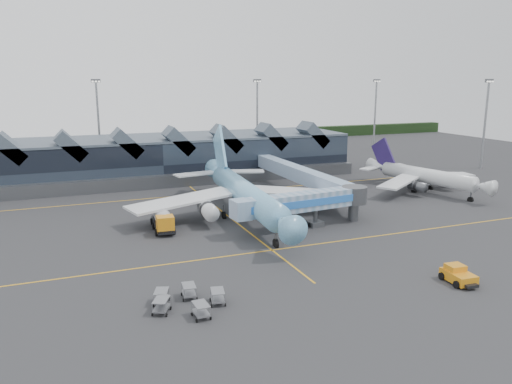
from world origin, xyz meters
name	(u,v)px	position (x,y,z in m)	size (l,w,h in m)	color
ground	(250,233)	(0.00, 0.00, 0.00)	(260.00, 260.00, 0.00)	#252528
taxi_stripes	(229,217)	(0.00, 10.00, 0.01)	(120.00, 60.00, 0.01)	gold
tree_line_far	(136,140)	(0.00, 110.00, 2.00)	(260.00, 4.00, 4.00)	black
terminal	(155,158)	(-5.07, 47.35, 4.88)	(90.00, 22.25, 12.52)	black
light_masts	(239,117)	(21.00, 62.80, 12.49)	(132.40, 42.56, 22.45)	gray
main_airliner	(243,192)	(2.27, 9.32, 4.18)	(38.43, 44.33, 14.23)	#64A3CB
regional_jet	(423,175)	(43.05, 14.11, 3.24)	(26.68, 29.56, 10.20)	silver
jet_bridge	(311,202)	(9.73, -0.39, 4.04)	(23.36, 5.59, 5.70)	#6B91B2
fuel_truck	(162,217)	(-11.62, 7.24, 1.86)	(3.41, 9.97, 3.32)	black
pushback_tug	(458,275)	(14.98, -25.67, 0.85)	(3.02, 4.48, 1.90)	orange
baggage_carts	(186,299)	(-14.76, -20.44, 0.81)	(7.67, 6.89, 1.44)	gray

